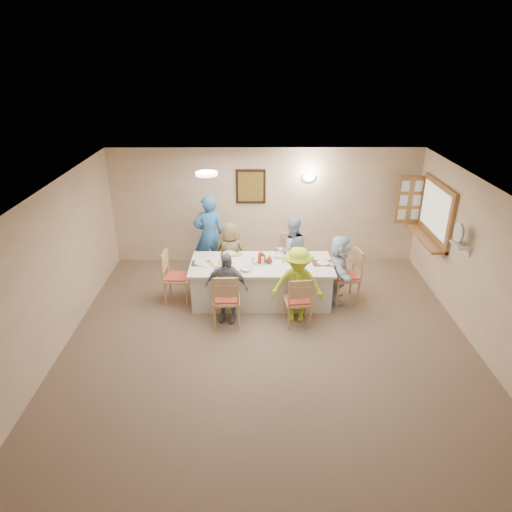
{
  "coord_description": "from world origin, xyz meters",
  "views": [
    {
      "loc": [
        -0.23,
        -5.76,
        4.31
      ],
      "look_at": [
        -0.2,
        1.4,
        1.05
      ],
      "focal_mm": 32.0,
      "sensor_mm": 36.0,
      "label": 1
    }
  ],
  "objects_px": {
    "desk_fan": "(460,236)",
    "chair_back_right": "(291,259)",
    "diner_back_right": "(291,251)",
    "diner_right_end": "(339,269)",
    "chair_right_end": "(345,275)",
    "diner_back_left": "(230,254)",
    "condiment_ketchup": "(260,257)",
    "diner_front_left": "(227,287)",
    "diner_front_right": "(297,285)",
    "serving_hatch": "(436,212)",
    "chair_front_right": "(298,299)",
    "caregiver": "(209,235)",
    "dining_table": "(261,282)",
    "chair_back_left": "(231,259)",
    "chair_left_end": "(177,277)",
    "chair_front_left": "(226,298)"
  },
  "relations": [
    {
      "from": "chair_front_right",
      "to": "diner_front_left",
      "type": "relative_size",
      "value": 0.73
    },
    {
      "from": "desk_fan",
      "to": "diner_right_end",
      "type": "bearing_deg",
      "value": 159.59
    },
    {
      "from": "serving_hatch",
      "to": "chair_front_right",
      "type": "distance_m",
      "value": 3.26
    },
    {
      "from": "condiment_ketchup",
      "to": "chair_front_right",
      "type": "bearing_deg",
      "value": -52.25
    },
    {
      "from": "serving_hatch",
      "to": "condiment_ketchup",
      "type": "height_order",
      "value": "serving_hatch"
    },
    {
      "from": "dining_table",
      "to": "chair_front_right",
      "type": "height_order",
      "value": "chair_front_right"
    },
    {
      "from": "caregiver",
      "to": "diner_back_left",
      "type": "bearing_deg",
      "value": 119.32
    },
    {
      "from": "diner_back_right",
      "to": "caregiver",
      "type": "height_order",
      "value": "caregiver"
    },
    {
      "from": "dining_table",
      "to": "chair_back_left",
      "type": "height_order",
      "value": "chair_back_left"
    },
    {
      "from": "chair_left_end",
      "to": "serving_hatch",
      "type": "bearing_deg",
      "value": -77.95
    },
    {
      "from": "diner_back_left",
      "to": "diner_right_end",
      "type": "height_order",
      "value": "diner_right_end"
    },
    {
      "from": "diner_front_left",
      "to": "condiment_ketchup",
      "type": "distance_m",
      "value": 0.93
    },
    {
      "from": "serving_hatch",
      "to": "chair_left_end",
      "type": "bearing_deg",
      "value": -171.95
    },
    {
      "from": "chair_left_end",
      "to": "diner_back_right",
      "type": "height_order",
      "value": "diner_back_right"
    },
    {
      "from": "serving_hatch",
      "to": "chair_front_left",
      "type": "xyz_separation_m",
      "value": [
        -3.91,
        -1.49,
        -1.0
      ]
    },
    {
      "from": "chair_back_right",
      "to": "condiment_ketchup",
      "type": "relative_size",
      "value": 3.68
    },
    {
      "from": "chair_back_left",
      "to": "diner_right_end",
      "type": "height_order",
      "value": "diner_right_end"
    },
    {
      "from": "desk_fan",
      "to": "chair_front_right",
      "type": "height_order",
      "value": "desk_fan"
    },
    {
      "from": "diner_back_right",
      "to": "diner_right_end",
      "type": "relative_size",
      "value": 1.09
    },
    {
      "from": "serving_hatch",
      "to": "diner_back_right",
      "type": "xyz_separation_m",
      "value": [
        -2.71,
        -0.01,
        -0.8
      ]
    },
    {
      "from": "dining_table",
      "to": "caregiver",
      "type": "relative_size",
      "value": 1.52
    },
    {
      "from": "serving_hatch",
      "to": "dining_table",
      "type": "xyz_separation_m",
      "value": [
        -3.31,
        -0.69,
        -1.12
      ]
    },
    {
      "from": "diner_back_right",
      "to": "diner_front_right",
      "type": "bearing_deg",
      "value": 81.53
    },
    {
      "from": "condiment_ketchup",
      "to": "diner_front_left",
      "type": "bearing_deg",
      "value": -130.41
    },
    {
      "from": "chair_front_left",
      "to": "diner_right_end",
      "type": "xyz_separation_m",
      "value": [
        2.02,
        0.8,
        0.15
      ]
    },
    {
      "from": "diner_front_left",
      "to": "diner_back_left",
      "type": "bearing_deg",
      "value": 101.26
    },
    {
      "from": "desk_fan",
      "to": "chair_back_right",
      "type": "height_order",
      "value": "desk_fan"
    },
    {
      "from": "dining_table",
      "to": "caregiver",
      "type": "height_order",
      "value": "caregiver"
    },
    {
      "from": "chair_front_right",
      "to": "diner_right_end",
      "type": "bearing_deg",
      "value": -142.71
    },
    {
      "from": "chair_back_right",
      "to": "chair_right_end",
      "type": "xyz_separation_m",
      "value": [
        0.95,
        -0.8,
        0.02
      ]
    },
    {
      "from": "chair_front_right",
      "to": "chair_left_end",
      "type": "height_order",
      "value": "chair_left_end"
    },
    {
      "from": "diner_front_right",
      "to": "diner_right_end",
      "type": "xyz_separation_m",
      "value": [
        0.82,
        0.68,
        -0.03
      ]
    },
    {
      "from": "diner_back_right",
      "to": "diner_right_end",
      "type": "xyz_separation_m",
      "value": [
        0.82,
        -0.68,
        -0.06
      ]
    },
    {
      "from": "chair_right_end",
      "to": "diner_back_right",
      "type": "relative_size",
      "value": 0.72
    },
    {
      "from": "diner_back_right",
      "to": "caregiver",
      "type": "distance_m",
      "value": 1.72
    },
    {
      "from": "diner_front_left",
      "to": "caregiver",
      "type": "height_order",
      "value": "caregiver"
    },
    {
      "from": "chair_right_end",
      "to": "diner_back_left",
      "type": "height_order",
      "value": "diner_back_left"
    },
    {
      "from": "dining_table",
      "to": "chair_left_end",
      "type": "distance_m",
      "value": 1.55
    },
    {
      "from": "chair_back_right",
      "to": "diner_front_right",
      "type": "distance_m",
      "value": 1.49
    },
    {
      "from": "desk_fan",
      "to": "chair_back_left",
      "type": "distance_m",
      "value": 4.21
    },
    {
      "from": "desk_fan",
      "to": "serving_hatch",
      "type": "bearing_deg",
      "value": 85.34
    },
    {
      "from": "diner_back_left",
      "to": "caregiver",
      "type": "bearing_deg",
      "value": -39.21
    },
    {
      "from": "diner_front_left",
      "to": "chair_front_left",
      "type": "bearing_deg",
      "value": -78.74
    },
    {
      "from": "diner_front_left",
      "to": "diner_front_right",
      "type": "height_order",
      "value": "diner_front_right"
    },
    {
      "from": "dining_table",
      "to": "caregiver",
      "type": "xyz_separation_m",
      "value": [
        -1.05,
        1.15,
        0.47
      ]
    },
    {
      "from": "desk_fan",
      "to": "chair_left_end",
      "type": "xyz_separation_m",
      "value": [
        -4.75,
        0.66,
        -1.06
      ]
    },
    {
      "from": "diner_front_left",
      "to": "diner_right_end",
      "type": "height_order",
      "value": "diner_right_end"
    },
    {
      "from": "serving_hatch",
      "to": "chair_right_end",
      "type": "relative_size",
      "value": 1.47
    },
    {
      "from": "diner_front_left",
      "to": "caregiver",
      "type": "bearing_deg",
      "value": 115.08
    },
    {
      "from": "diner_right_end",
      "to": "condiment_ketchup",
      "type": "xyz_separation_m",
      "value": [
        -1.44,
        0.0,
        0.24
      ]
    }
  ]
}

